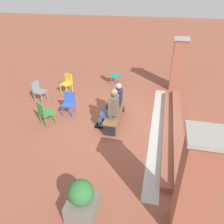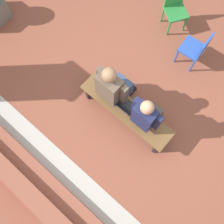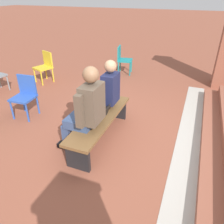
% 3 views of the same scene
% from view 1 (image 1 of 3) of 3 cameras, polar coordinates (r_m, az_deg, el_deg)
% --- Properties ---
extents(ground_plane, '(60.00, 60.00, 0.00)m').
position_cam_1_polar(ground_plane, '(7.71, 2.26, -2.62)').
color(ground_plane, brown).
extents(concrete_strip, '(6.15, 0.40, 0.01)m').
position_cam_1_polar(concrete_strip, '(7.57, 11.63, -3.94)').
color(concrete_strip, '#B7B2A8').
rests_on(concrete_strip, ground).
extents(brick_steps, '(5.35, 0.60, 0.30)m').
position_cam_1_polar(brick_steps, '(7.53, 15.89, -3.64)').
color(brick_steps, '#93513D').
rests_on(brick_steps, ground).
extents(brick_pillar_left_of_steps, '(0.64, 0.64, 2.29)m').
position_cam_1_polar(brick_pillar_left_of_steps, '(10.29, 16.92, 11.87)').
color(brick_pillar_left_of_steps, '#93513D').
rests_on(brick_pillar_left_of_steps, ground).
extents(brick_pillar_right_of_steps, '(0.64, 0.64, 2.29)m').
position_cam_1_polar(brick_pillar_right_of_steps, '(4.24, 20.73, -17.82)').
color(brick_pillar_right_of_steps, '#93513D').
rests_on(brick_pillar_right_of_steps, ground).
extents(bench, '(1.80, 0.44, 0.45)m').
position_cam_1_polar(bench, '(7.51, 0.80, -0.40)').
color(bench, brown).
rests_on(bench, ground).
extents(person_student, '(0.53, 0.67, 1.33)m').
position_cam_1_polar(person_student, '(7.66, 0.91, 3.30)').
color(person_student, '#4C473D').
rests_on(person_student, ground).
extents(person_adult, '(0.60, 0.75, 1.43)m').
position_cam_1_polar(person_adult, '(7.02, -0.37, 1.04)').
color(person_adult, '#384C75').
rests_on(person_adult, ground).
extents(laptop, '(0.32, 0.29, 0.21)m').
position_cam_1_polar(laptop, '(7.41, 0.86, 0.48)').
color(laptop, black).
rests_on(laptop, bench).
extents(plastic_chair_mid_courtyard, '(0.58, 0.58, 0.84)m').
position_cam_1_polar(plastic_chair_mid_courtyard, '(7.69, -17.24, -0.01)').
color(plastic_chair_mid_courtyard, '#2D893D').
rests_on(plastic_chair_mid_courtyard, ground).
extents(plastic_chair_foreground, '(0.49, 0.49, 0.84)m').
position_cam_1_polar(plastic_chair_foreground, '(10.66, 0.51, 9.94)').
color(plastic_chair_foreground, teal).
rests_on(plastic_chair_foreground, ground).
extents(plastic_chair_near_bench_left, '(0.48, 0.48, 0.84)m').
position_cam_1_polar(plastic_chair_near_bench_left, '(9.43, -18.70, 5.49)').
color(plastic_chair_near_bench_left, gray).
rests_on(plastic_chair_near_bench_left, ground).
extents(plastic_chair_by_pillar, '(0.45, 0.45, 0.84)m').
position_cam_1_polar(plastic_chair_by_pillar, '(8.14, -11.18, 2.61)').
color(plastic_chair_by_pillar, '#2D56B7').
rests_on(plastic_chair_by_pillar, ground).
extents(plastic_chair_far_left, '(0.54, 0.54, 0.84)m').
position_cam_1_polar(plastic_chair_far_left, '(9.90, -11.65, 7.66)').
color(plastic_chair_far_left, gold).
rests_on(plastic_chair_far_left, ground).
extents(planter, '(0.60, 0.60, 0.94)m').
position_cam_1_polar(planter, '(4.76, -7.90, -21.98)').
color(planter, '#6B665B').
rests_on(planter, ground).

